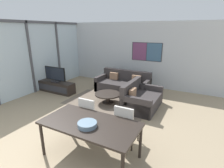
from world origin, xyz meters
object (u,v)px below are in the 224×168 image
Objects in this scene: fruit_bowl at (87,124)px; coffee_table at (108,96)px; dining_table at (90,126)px; television at (55,75)px; dining_chair_left at (90,114)px; dining_chair_centre at (126,124)px; sofa_side at (140,99)px; tv_console at (56,87)px; sofa_main at (123,85)px.

coffee_table is at bearing 111.87° from fruit_bowl.
dining_table is at bearing 106.67° from fruit_bowl.
coffee_table is 2.77m from dining_table.
television is 1.07× the size of dining_chair_left.
dining_chair_left and dining_chair_centre have the same top height.
dining_chair_centre reaches higher than fruit_bowl.
television is at bearing 93.20° from sofa_side.
tv_console is at bearing 147.98° from dining_chair_left.
sofa_side is at bearing 3.20° from television.
television reaches higher than sofa_main.
dining_chair_left reaches higher than sofa_main.
fruit_bowl is (3.49, -2.66, 0.08)m from television.
tv_console is 1.59× the size of television.
dining_chair_left reaches higher than dining_table.
sofa_main is 1.12× the size of dining_table.
tv_console is at bearing 154.63° from dining_chair_centre.
sofa_side is (3.54, 0.20, 0.05)m from tv_console.
sofa_side is 1.55× the size of dining_chair_left.
dining_chair_centre is (1.50, -3.20, 0.26)m from sofa_main.
coffee_table is at bearing 99.31° from sofa_side.
sofa_side is at bearing 88.07° from dining_table.
television is 1.07× the size of dining_chair_centre.
dining_chair_centre is at bearing 62.01° from fruit_bowl.
tv_console is 2.42m from coffee_table.
dining_chair_centre reaches higher than tv_console.
dining_chair_centre is (0.94, 0.01, 0.00)m from dining_chair_left.
sofa_main is 4.18m from fruit_bowl.
television is at bearing 142.71° from fruit_bowl.
dining_table is at bearing -54.28° from dining_chair_left.
television is 2.80m from sofa_main.
dining_chair_centre is at bearing 0.40° from dining_chair_left.
television is 4.34m from dining_chair_centre.
tv_console is 3.55m from sofa_side.
dining_table is at bearing -125.44° from dining_chair_centre.
television reaches higher than dining_chair_left.
fruit_bowl is at bearing -37.28° from tv_console.
dining_chair_left is (2.98, -1.87, -0.20)m from television.
television is 4.39m from fruit_bowl.
sofa_main is at bearing 105.02° from fruit_bowl.
dining_table is (-0.09, -2.71, 0.43)m from sofa_side.
fruit_bowl reaches higher than tv_console.
dining_table is 0.82m from dining_chair_left.
tv_console is at bearing -90.00° from television.
dining_chair_centre is at bearing -64.89° from sofa_main.
tv_console is 2.77m from sofa_main.
fruit_bowl is at bearing 179.03° from sofa_side.
television is at bearing 147.97° from dining_chair_left.
coffee_table is at bearing 112.15° from dining_table.
coffee_table is 0.92× the size of dining_chair_centre.
dining_chair_centre reaches higher than dining_table.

